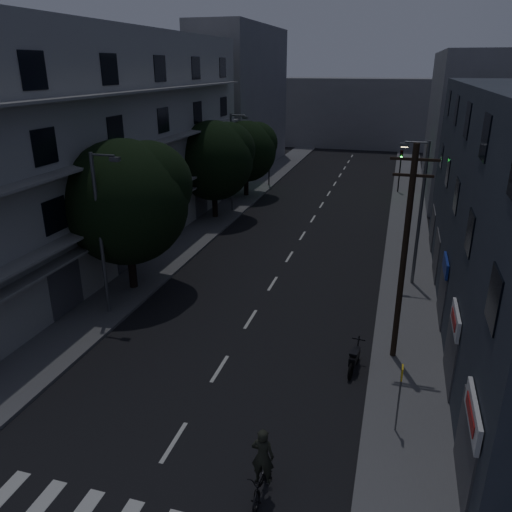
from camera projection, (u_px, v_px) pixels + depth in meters
The scene contains 20 objects.
ground at pixel (304, 234), 37.35m from camera, with size 160.00×160.00×0.00m, color black.
sidewalk_left at pixel (210, 224), 39.25m from camera, with size 3.00×90.00×0.15m, color #565659.
sidewalk_right at pixel (408, 242), 35.39m from camera, with size 3.00×90.00×0.15m, color #565659.
lane_markings at pixel (317, 212), 42.95m from camera, with size 0.15×60.50×0.01m.
building_left at pixel (101, 146), 31.64m from camera, with size 7.00×36.00×14.00m.
building_far_left at pixel (242, 100), 58.21m from camera, with size 6.00×20.00×16.00m, color slate.
building_far_right at pixel (465, 125), 47.19m from camera, with size 6.00×20.00×13.00m, color slate.
building_far_end at pixel (361, 113), 75.95m from camera, with size 24.00×8.00×10.00m, color slate.
tree_near at pixel (127, 198), 26.29m from camera, with size 6.64×6.64×8.19m.
tree_mid at pixel (215, 158), 39.40m from camera, with size 6.26×6.26×7.70m.
tree_far at pixel (247, 149), 46.43m from camera, with size 5.60×5.60×6.93m.
traffic_signal_far_right at pixel (401, 162), 47.97m from camera, with size 0.28×0.37×4.10m.
traffic_signal_far_left at pixel (269, 157), 50.67m from camera, with size 0.28×0.37×4.10m.
street_lamp_left_near at pixel (102, 228), 23.65m from camera, with size 1.51×0.25×8.00m.
street_lamp_right at pixel (419, 207), 27.05m from camera, with size 1.51×0.25×8.00m.
street_lamp_left_far at pixel (233, 158), 41.27m from camera, with size 1.51×0.25×8.00m.
utility_pole at pixel (404, 252), 19.76m from camera, with size 1.80×0.24×9.00m.
bus_stop_sign at pixel (400, 387), 16.43m from camera, with size 0.06×0.35×2.52m.
motorcycle at pixel (354, 359), 20.50m from camera, with size 0.57×1.97×1.26m.
cyclist at pixel (263, 473), 14.41m from camera, with size 0.68×1.84×2.33m.
Camera 1 is at (6.32, -10.08, 11.81)m, focal length 35.00 mm.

